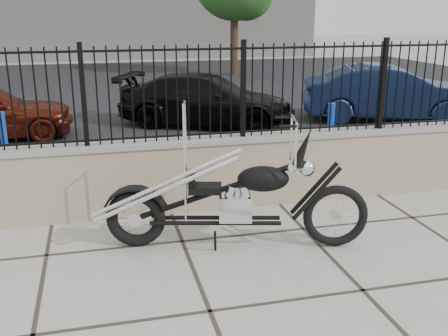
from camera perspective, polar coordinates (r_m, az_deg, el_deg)
name	(u,v)px	position (r m, az deg, el deg)	size (l,w,h in m)	color
ground_plane	(210,311)	(4.84, -1.53, -15.33)	(90.00, 90.00, 0.00)	#99968E
parking_lot	(124,94)	(16.72, -10.84, 7.88)	(30.00, 30.00, 0.00)	black
retaining_wall	(169,176)	(6.89, -6.03, -0.89)	(14.00, 0.36, 0.96)	gray
iron_fence	(166,94)	(6.63, -6.32, 8.01)	(14.00, 0.08, 1.20)	black
chopper_motorcycle	(231,176)	(5.70, 0.72, -0.86)	(2.79, 0.49, 1.68)	black
car_black	(207,100)	(11.98, -1.90, 7.41)	(1.63, 4.00, 1.16)	black
car_blue	(389,93)	(13.06, 17.52, 7.77)	(1.39, 3.97, 1.31)	#0F1C3A
bollard_a	(4,140)	(9.47, -22.80, 2.81)	(0.11, 0.11, 0.95)	#0D20C9
bollard_b	(330,132)	(9.41, 11.50, 3.91)	(0.12, 0.12, 1.01)	blue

